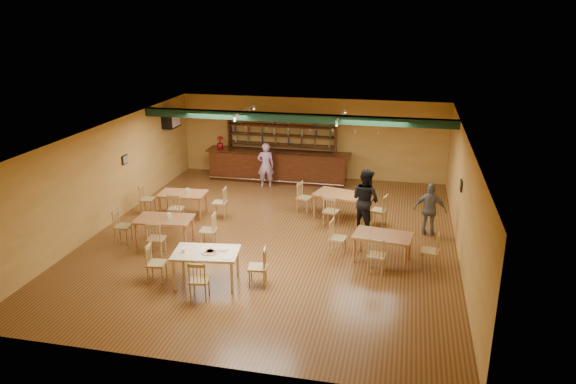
% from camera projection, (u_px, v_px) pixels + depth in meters
% --- Properties ---
extents(floor, '(12.00, 12.00, 0.00)m').
position_uv_depth(floor, '(274.00, 236.00, 15.53)').
color(floor, brown).
rests_on(floor, ground).
extents(ceiling_beam, '(10.00, 0.30, 0.25)m').
position_uv_depth(ceiling_beam, '(294.00, 118.00, 17.21)').
color(ceiling_beam, black).
rests_on(ceiling_beam, ceiling).
extents(track_rail_left, '(0.05, 2.50, 0.05)m').
position_uv_depth(track_rail_left, '(245.00, 110.00, 18.11)').
color(track_rail_left, silver).
rests_on(track_rail_left, ceiling).
extents(track_rail_right, '(0.05, 2.50, 0.05)m').
position_uv_depth(track_rail_right, '(341.00, 114.00, 17.46)').
color(track_rail_right, silver).
rests_on(track_rail_right, ceiling).
extents(ac_unit, '(0.34, 0.70, 0.48)m').
position_uv_depth(ac_unit, '(171.00, 119.00, 19.65)').
color(ac_unit, silver).
rests_on(ac_unit, wall_left).
extents(picture_left, '(0.04, 0.34, 0.28)m').
position_uv_depth(picture_left, '(125.00, 159.00, 16.93)').
color(picture_left, black).
rests_on(picture_left, wall_left).
extents(picture_right, '(0.04, 0.34, 0.28)m').
position_uv_depth(picture_right, '(461.00, 186.00, 14.44)').
color(picture_right, black).
rests_on(picture_right, wall_right).
extents(bar_counter, '(5.36, 0.85, 1.13)m').
position_uv_depth(bar_counter, '(278.00, 166.00, 20.34)').
color(bar_counter, '#34150A').
rests_on(bar_counter, ground).
extents(back_bar_hutch, '(4.14, 0.40, 2.28)m').
position_uv_depth(back_bar_hutch, '(282.00, 147.00, 20.74)').
color(back_bar_hutch, '#34150A').
rests_on(back_bar_hutch, ground).
extents(poinsettia, '(0.33, 0.33, 0.46)m').
position_uv_depth(poinsettia, '(220.00, 142.00, 20.54)').
color(poinsettia, maroon).
rests_on(poinsettia, bar_counter).
extents(dining_table_a, '(1.49, 0.97, 0.72)m').
position_uv_depth(dining_table_a, '(183.00, 204.00, 17.06)').
color(dining_table_a, '#A16139').
rests_on(dining_table_a, ground).
extents(dining_table_b, '(1.75, 1.32, 0.78)m').
position_uv_depth(dining_table_b, '(341.00, 206.00, 16.80)').
color(dining_table_b, '#A16139').
rests_on(dining_table_b, ground).
extents(dining_table_c, '(1.59, 1.05, 0.75)m').
position_uv_depth(dining_table_c, '(165.00, 231.00, 14.94)').
color(dining_table_c, '#A16139').
rests_on(dining_table_c, ground).
extents(dining_table_d, '(1.55, 1.05, 0.72)m').
position_uv_depth(dining_table_d, '(382.00, 248.00, 13.92)').
color(dining_table_d, '#A16139').
rests_on(dining_table_d, ground).
extents(near_table, '(1.61, 1.15, 0.80)m').
position_uv_depth(near_table, '(207.00, 267.00, 12.79)').
color(near_table, beige).
rests_on(near_table, ground).
extents(pizza_tray, '(0.54, 0.54, 0.01)m').
position_uv_depth(pizza_tray, '(210.00, 252.00, 12.64)').
color(pizza_tray, silver).
rests_on(pizza_tray, near_table).
extents(parmesan_shaker, '(0.08, 0.08, 0.11)m').
position_uv_depth(parmesan_shaker, '(184.00, 251.00, 12.59)').
color(parmesan_shaker, '#EAE5C6').
rests_on(parmesan_shaker, near_table).
extents(napkin_stack, '(0.25, 0.23, 0.03)m').
position_uv_depth(napkin_stack, '(224.00, 249.00, 12.78)').
color(napkin_stack, white).
rests_on(napkin_stack, near_table).
extents(pizza_server, '(0.33, 0.12, 0.00)m').
position_uv_depth(pizza_server, '(218.00, 251.00, 12.65)').
color(pizza_server, silver).
rests_on(pizza_server, pizza_tray).
extents(side_plate, '(0.25, 0.25, 0.01)m').
position_uv_depth(side_plate, '(227.00, 258.00, 12.34)').
color(side_plate, white).
rests_on(side_plate, near_table).
extents(patron_bar, '(0.67, 0.53, 1.63)m').
position_uv_depth(patron_bar, '(266.00, 165.00, 19.55)').
color(patron_bar, '#9350AD').
rests_on(patron_bar, ground).
extents(patron_right_a, '(1.13, 1.10, 1.84)m').
position_uv_depth(patron_right_a, '(365.00, 200.00, 15.72)').
color(patron_right_a, black).
rests_on(patron_right_a, ground).
extents(patron_right_b, '(0.94, 0.50, 1.53)m').
position_uv_depth(patron_right_b, '(430.00, 210.00, 15.40)').
color(patron_right_b, slate).
rests_on(patron_right_b, ground).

